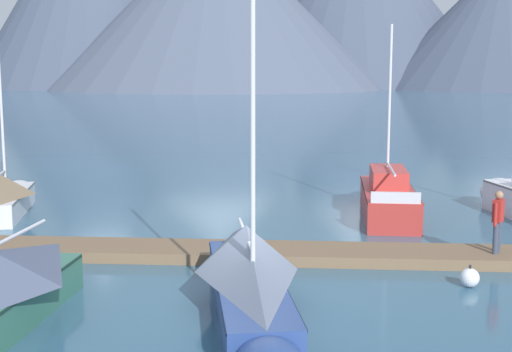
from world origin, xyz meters
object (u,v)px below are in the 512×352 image
Objects in this scene: sailboat_mid_dock_port at (249,276)px; sailboat_mid_dock_starboard at (387,196)px; sailboat_nearest_berth at (5,193)px; person_on_dock at (498,218)px; mooring_buoy_inner_mooring at (470,278)px.

sailboat_mid_dock_port is 11.73m from sailboat_mid_dock_starboard.
sailboat_mid_dock_starboard is (13.88, 0.64, -0.06)m from sailboat_nearest_berth.
sailboat_mid_dock_starboard is 6.87m from person_on_dock.
mooring_buoy_inner_mooring is (14.74, -8.00, -0.49)m from sailboat_nearest_berth.
sailboat_mid_dock_port reaches higher than person_on_dock.
sailboat_mid_dock_starboard is 8.69m from mooring_buoy_inner_mooring.
sailboat_nearest_berth is 16.34× the size of mooring_buoy_inner_mooring.
sailboat_nearest_berth is at bearing 132.97° from sailboat_mid_dock_port.
sailboat_nearest_berth is 16.78m from mooring_buoy_inner_mooring.
sailboat_mid_dock_port is 5.68m from mooring_buoy_inner_mooring.
sailboat_nearest_berth is at bearing 151.50° from mooring_buoy_inner_mooring.
sailboat_mid_dock_starboard is (4.31, 10.91, -0.20)m from sailboat_mid_dock_port.
mooring_buoy_inner_mooring is at bearing 23.77° from sailboat_mid_dock_port.
sailboat_mid_dock_starboard is 13.30× the size of mooring_buoy_inner_mooring.
sailboat_mid_dock_port is 14.15× the size of mooring_buoy_inner_mooring.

